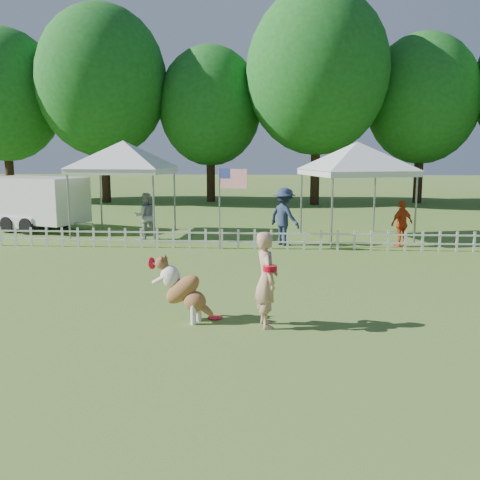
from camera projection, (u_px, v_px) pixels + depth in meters
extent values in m
plane|color=#426921|center=(224.00, 320.00, 9.39)|extent=(120.00, 120.00, 0.00)
imported|color=tan|center=(266.00, 280.00, 8.93)|extent=(0.53, 0.67, 1.62)
cylinder|color=red|center=(215.00, 318.00, 9.48)|extent=(0.31, 0.31, 0.02)
imported|color=#9C9BA0|center=(146.00, 216.00, 18.00)|extent=(0.93, 0.84, 1.56)
imported|color=#222D49|center=(284.00, 217.00, 16.84)|extent=(1.30, 1.30, 1.81)
imported|color=#C63F17|center=(402.00, 223.00, 16.61)|extent=(0.90, 0.75, 1.44)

